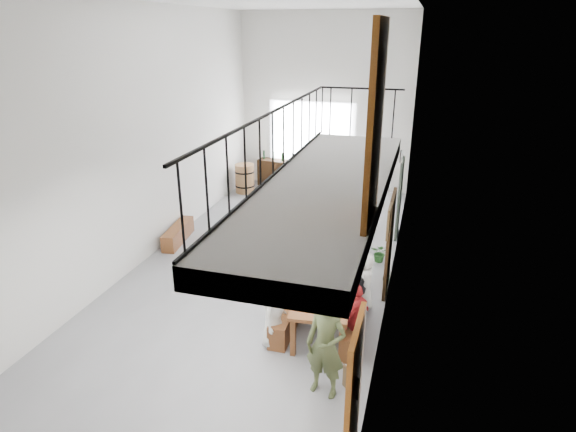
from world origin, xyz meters
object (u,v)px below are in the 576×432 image
(bench_inner, at_px, (291,310))
(side_bench, at_px, (178,234))
(serving_counter, at_px, (283,173))
(bicycle_near, at_px, (313,178))
(tasting_table, at_px, (325,289))
(host_standing, at_px, (326,345))
(oak_barrel, at_px, (245,178))

(bench_inner, bearing_deg, side_bench, 144.28)
(serving_counter, distance_m, bicycle_near, 1.09)
(tasting_table, bearing_deg, bench_inner, -179.09)
(host_standing, xyz_separation_m, bicycle_near, (-2.34, 9.15, -0.41))
(oak_barrel, xyz_separation_m, bicycle_near, (2.07, 0.84, -0.06))
(tasting_table, height_order, bench_inner, tasting_table)
(oak_barrel, height_order, bicycle_near, oak_barrel)
(bench_inner, bearing_deg, bicycle_near, 99.85)
(serving_counter, bearing_deg, side_bench, -97.92)
(side_bench, bearing_deg, bicycle_near, 65.25)
(serving_counter, xyz_separation_m, bicycle_near, (1.08, -0.11, -0.04))
(side_bench, height_order, host_standing, host_standing)
(bench_inner, xyz_separation_m, bicycle_near, (-1.37, 7.52, 0.18))
(side_bench, bearing_deg, oak_barrel, 87.13)
(tasting_table, height_order, host_standing, host_standing)
(serving_counter, bearing_deg, bench_inner, -66.74)
(serving_counter, height_order, bicycle_near, serving_counter)
(serving_counter, height_order, host_standing, host_standing)
(bench_inner, xyz_separation_m, side_bench, (-3.65, 2.58, -0.01))
(bench_inner, height_order, oak_barrel, oak_barrel)
(bench_inner, bearing_deg, serving_counter, 107.33)
(tasting_table, bearing_deg, side_bench, 143.71)
(side_bench, bearing_deg, host_standing, -42.32)
(bicycle_near, bearing_deg, tasting_table, -169.68)
(bench_inner, relative_size, serving_counter, 1.14)
(bench_inner, bearing_deg, tasting_table, 6.11)
(tasting_table, relative_size, side_bench, 1.62)
(tasting_table, distance_m, bench_inner, 0.77)
(bicycle_near, bearing_deg, host_standing, -170.09)
(tasting_table, relative_size, bicycle_near, 1.54)
(tasting_table, distance_m, serving_counter, 8.16)
(bench_inner, relative_size, oak_barrel, 2.06)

